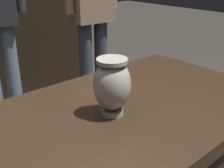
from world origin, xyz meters
TOP-DOWN VIEW (x-y plane):
  - vase_centerpiece at (-0.01, -0.01)m, footprint 0.12×0.12m
  - visitor_near_right at (0.87, 1.22)m, footprint 0.47×0.21m

SIDE VIEW (x-z plane):
  - vase_centerpiece at x=-0.01m, z-range 0.81..0.99m
  - visitor_near_right at x=0.87m, z-range 0.15..1.78m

